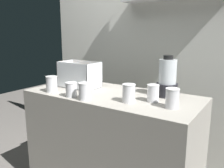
{
  "coord_description": "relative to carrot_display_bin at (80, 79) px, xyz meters",
  "views": [
    {
      "loc": [
        1.01,
        -1.53,
        1.38
      ],
      "look_at": [
        0.0,
        0.0,
        0.98
      ],
      "focal_mm": 37.82,
      "sensor_mm": 36.0,
      "label": 1
    }
  ],
  "objects": [
    {
      "name": "juice_cup_pomegranate_left",
      "position": [
        0.16,
        -0.28,
        -0.02
      ],
      "size": [
        0.09,
        0.09,
        0.11
      ],
      "color": "white",
      "rests_on": "counter"
    },
    {
      "name": "counter",
      "position": [
        0.37,
        -0.04,
        -0.52
      ],
      "size": [
        1.4,
        0.64,
        0.9
      ],
      "primitive_type": "cube",
      "color": "#9E998E",
      "rests_on": "ground_plane"
    },
    {
      "name": "juice_cup_beet_far_right",
      "position": [
        0.74,
        -0.06,
        -0.02
      ],
      "size": [
        0.09,
        0.09,
        0.12
      ],
      "color": "white",
      "rests_on": "counter"
    },
    {
      "name": "juice_cup_mango_far_left",
      "position": [
        -0.07,
        -0.26,
        -0.01
      ],
      "size": [
        0.09,
        0.09,
        0.13
      ],
      "color": "white",
      "rests_on": "counter"
    },
    {
      "name": "juice_cup_orange_right",
      "position": [
        0.6,
        -0.17,
        -0.01
      ],
      "size": [
        0.09,
        0.09,
        0.13
      ],
      "color": "white",
      "rests_on": "counter"
    },
    {
      "name": "carrot_display_bin",
      "position": [
        0.0,
        0.0,
        0.0
      ],
      "size": [
        0.35,
        0.21,
        0.23
      ],
      "color": "white",
      "rests_on": "counter"
    },
    {
      "name": "juice_cup_orange_rightmost",
      "position": [
        0.9,
        -0.13,
        -0.01
      ],
      "size": [
        0.09,
        0.09,
        0.13
      ],
      "color": "white",
      "rests_on": "counter"
    },
    {
      "name": "juice_cup_mango_middle",
      "position": [
        0.3,
        -0.29,
        -0.01
      ],
      "size": [
        0.1,
        0.1,
        0.13
      ],
      "color": "white",
      "rests_on": "counter"
    },
    {
      "name": "back_wall_unit",
      "position": [
        0.38,
        0.73,
        0.29
      ],
      "size": [
        2.6,
        0.24,
        2.5
      ],
      "color": "silver",
      "rests_on": "ground_plane"
    },
    {
      "name": "blender_pitcher",
      "position": [
        0.76,
        0.14,
        0.06
      ],
      "size": [
        0.17,
        0.17,
        0.31
      ],
      "color": "black",
      "rests_on": "counter"
    }
  ]
}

